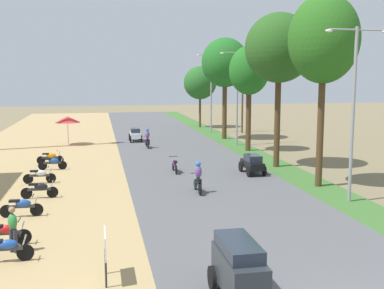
% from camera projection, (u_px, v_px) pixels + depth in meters
% --- Properties ---
extents(parked_motorbike_nearest, '(1.80, 0.54, 0.94)m').
position_uv_depth(parked_motorbike_nearest, '(6.00, 248.00, 15.53)').
color(parked_motorbike_nearest, black).
rests_on(parked_motorbike_nearest, dirt_shoulder).
extents(parked_motorbike_second, '(1.80, 0.54, 0.94)m').
position_uv_depth(parked_motorbike_second, '(6.00, 232.00, 17.07)').
color(parked_motorbike_second, black).
rests_on(parked_motorbike_second, dirt_shoulder).
extents(parked_motorbike_third, '(1.80, 0.54, 0.94)m').
position_uv_depth(parked_motorbike_third, '(22.00, 206.00, 20.53)').
color(parked_motorbike_third, black).
rests_on(parked_motorbike_third, dirt_shoulder).
extents(parked_motorbike_fourth, '(1.80, 0.54, 0.94)m').
position_uv_depth(parked_motorbike_fourth, '(40.00, 189.00, 23.65)').
color(parked_motorbike_fourth, black).
rests_on(parked_motorbike_fourth, dirt_shoulder).
extents(parked_motorbike_fifth, '(1.80, 0.54, 0.94)m').
position_uv_depth(parked_motorbike_fifth, '(40.00, 175.00, 26.94)').
color(parked_motorbike_fifth, black).
rests_on(parked_motorbike_fifth, dirt_shoulder).
extents(parked_motorbike_sixth, '(1.80, 0.54, 0.94)m').
position_uv_depth(parked_motorbike_sixth, '(53.00, 162.00, 30.84)').
color(parked_motorbike_sixth, black).
rests_on(parked_motorbike_sixth, dirt_shoulder).
extents(parked_motorbike_seventh, '(1.80, 0.54, 0.94)m').
position_uv_depth(parked_motorbike_seventh, '(51.00, 157.00, 32.87)').
color(parked_motorbike_seventh, black).
rests_on(parked_motorbike_seventh, dirt_shoulder).
extents(street_signboard, '(0.06, 1.30, 1.50)m').
position_uv_depth(street_signboard, '(105.00, 247.00, 14.05)').
color(street_signboard, '#262628').
rests_on(street_signboard, dirt_shoulder).
extents(vendor_umbrella, '(2.20, 2.20, 2.52)m').
position_uv_depth(vendor_umbrella, '(68.00, 119.00, 41.77)').
color(vendor_umbrella, '#99999E').
rests_on(vendor_umbrella, dirt_shoulder).
extents(pedestrian_on_shoulder, '(0.43, 0.40, 1.62)m').
position_uv_depth(pedestrian_on_shoulder, '(13.00, 227.00, 16.33)').
color(pedestrian_on_shoulder, '#33333D').
rests_on(pedestrian_on_shoulder, dirt_shoulder).
extents(median_tree_nearest, '(3.76, 3.76, 10.30)m').
position_uv_depth(median_tree_nearest, '(324.00, 40.00, 25.24)').
color(median_tree_nearest, '#4C351E').
rests_on(median_tree_nearest, median_strip).
extents(median_tree_second, '(4.44, 4.44, 10.07)m').
position_uv_depth(median_tree_second, '(279.00, 49.00, 30.91)').
color(median_tree_second, '#4C351E').
rests_on(median_tree_second, median_strip).
extents(median_tree_third, '(3.21, 3.21, 8.40)m').
position_uv_depth(median_tree_third, '(249.00, 71.00, 37.97)').
color(median_tree_third, '#4C351E').
rests_on(median_tree_third, median_strip).
extents(median_tree_fourth, '(4.44, 4.44, 9.59)m').
position_uv_depth(median_tree_fourth, '(225.00, 63.00, 45.20)').
color(median_tree_fourth, '#4C351E').
rests_on(median_tree_fourth, median_strip).
extents(median_tree_fifth, '(3.81, 3.81, 7.13)m').
position_uv_depth(median_tree_fifth, '(200.00, 83.00, 55.82)').
color(median_tree_fifth, '#4C351E').
rests_on(median_tree_fifth, median_strip).
extents(streetlamp_near, '(3.16, 0.20, 8.27)m').
position_uv_depth(streetlamp_near, '(354.00, 103.00, 22.48)').
color(streetlamp_near, gray).
rests_on(streetlamp_near, median_strip).
extents(streetlamp_mid, '(3.16, 0.20, 8.14)m').
position_uv_depth(streetlamp_mid, '(237.00, 92.00, 41.28)').
color(streetlamp_mid, gray).
rests_on(streetlamp_mid, median_strip).
extents(streetlamp_far, '(3.16, 0.20, 8.38)m').
position_uv_depth(streetlamp_far, '(211.00, 87.00, 50.80)').
color(streetlamp_far, gray).
rests_on(streetlamp_far, median_strip).
extents(utility_pole_near, '(1.80, 0.20, 8.92)m').
position_uv_depth(utility_pole_near, '(243.00, 89.00, 50.96)').
color(utility_pole_near, brown).
rests_on(utility_pole_near, ground).
extents(car_van_charcoal, '(1.19, 2.41, 1.67)m').
position_uv_depth(car_van_charcoal, '(239.00, 268.00, 12.71)').
color(car_van_charcoal, '#282D33').
rests_on(car_van_charcoal, road_strip).
extents(car_sedan_black, '(1.10, 2.26, 1.19)m').
position_uv_depth(car_sedan_black, '(252.00, 163.00, 29.48)').
color(car_sedan_black, black).
rests_on(car_sedan_black, road_strip).
extents(car_sedan_white, '(1.10, 2.26, 1.19)m').
position_uv_depth(car_sedan_white, '(135.00, 134.00, 44.18)').
color(car_sedan_white, silver).
rests_on(car_sedan_white, road_strip).
extents(motorbike_foreground_rider, '(0.54, 1.80, 1.66)m').
position_uv_depth(motorbike_foreground_rider, '(198.00, 178.00, 24.68)').
color(motorbike_foreground_rider, black).
rests_on(motorbike_foreground_rider, road_strip).
extents(motorbike_ahead_second, '(0.54, 1.80, 0.94)m').
position_uv_depth(motorbike_ahead_second, '(175.00, 164.00, 29.99)').
color(motorbike_ahead_second, black).
rests_on(motorbike_ahead_second, road_strip).
extents(motorbike_ahead_third, '(0.54, 1.80, 1.66)m').
position_uv_depth(motorbike_ahead_third, '(147.00, 139.00, 40.12)').
color(motorbike_ahead_third, black).
rests_on(motorbike_ahead_third, road_strip).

